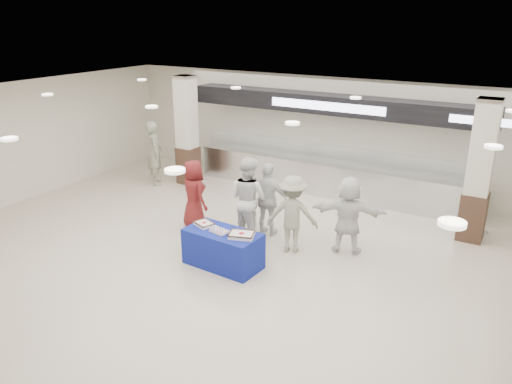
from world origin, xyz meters
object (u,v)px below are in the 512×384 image
Objects in this scene: display_table at (223,249)px; cupcake_tray at (220,231)px; sheet_cake_right at (242,235)px; soldier_bg at (155,153)px; soldier_a at (248,201)px; civilian_maroon at (194,194)px; sheet_cake_left at (204,224)px; chef_tall at (248,199)px; soldier_b at (292,214)px; chef_short at (268,200)px; civilian_white at (348,215)px.

cupcake_tray is (-0.04, -0.04, 0.40)m from display_table.
sheet_cake_right is 6.08m from soldier_bg.
soldier_a is at bearing -154.50° from soldier_bg.
sheet_cake_left is at bearing 158.06° from civilian_maroon.
chef_tall is 1.13m from soldier_b.
soldier_a is at bearing 86.41° from sheet_cake_left.
civilian_maroon is 0.97× the size of chef_short.
civilian_white reaches higher than sheet_cake_right.
soldier_b is 5.87m from soldier_bg.
soldier_bg is (-4.59, 3.35, 0.18)m from cupcake_tray.
chef_tall is at bearing -3.70° from civilian_white.
chef_tall reaches higher than sheet_cake_left.
sheet_cake_right is at bearing -166.17° from soldier_bg.
civilian_maroon reaches higher than soldier_a.
civilian_white is at bearing -157.83° from soldier_a.
soldier_a reaches higher than sheet_cake_right.
civilian_white is (1.04, 0.54, 0.00)m from soldier_b.
soldier_a is at bearing -44.32° from chef_tall.
sheet_cake_right is at bearing 172.65° from civilian_maroon.
chef_tall is 1.13× the size of soldier_b.
display_table is at bearing 177.81° from sheet_cake_right.
civilian_maroon is 0.98× the size of civilian_white.
sheet_cake_right reaches higher than sheet_cake_left.
cupcake_tray is at bearing -177.50° from sheet_cake_right.
cupcake_tray reaches higher than display_table.
cupcake_tray is 1.83m from chef_short.
sheet_cake_left is 0.25× the size of chef_tall.
display_table is 0.91× the size of soldier_b.
display_table is 0.62m from sheet_cake_right.
civilian_maroon reaches higher than display_table.
display_table is 1.86m from chef_short.
display_table is 2.15m from civilian_maroon.
chef_short is 0.90× the size of soldier_bg.
civilian_maroon is 3.59m from soldier_bg.
civilian_white is (1.48, 1.88, 0.05)m from sheet_cake_right.
soldier_bg is (-2.96, 2.03, 0.13)m from civilian_maroon.
civilian_maroon is (-1.63, 1.31, 0.05)m from cupcake_tray.
sheet_cake_right is (0.46, -0.02, 0.42)m from display_table.
display_table is 0.81× the size of soldier_bg.
display_table is at bearing 44.43° from cupcake_tray.
soldier_b is 1.17m from civilian_white.
sheet_cake_right is 0.30× the size of chef_tall.
soldier_bg is (-4.63, 3.31, 0.58)m from display_table.
sheet_cake_left is at bearing 21.86° from soldier_b.
civilian_maroon is at bearing 148.73° from sheet_cake_right.
sheet_cake_left reaches higher than cupcake_tray.
civilian_white is (3.60, 0.59, 0.02)m from civilian_maroon.
sheet_cake_right is at bearing 134.12° from soldier_a.
sheet_cake_right is at bearing 35.77° from civilian_white.
civilian_white is 0.89× the size of soldier_bg.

